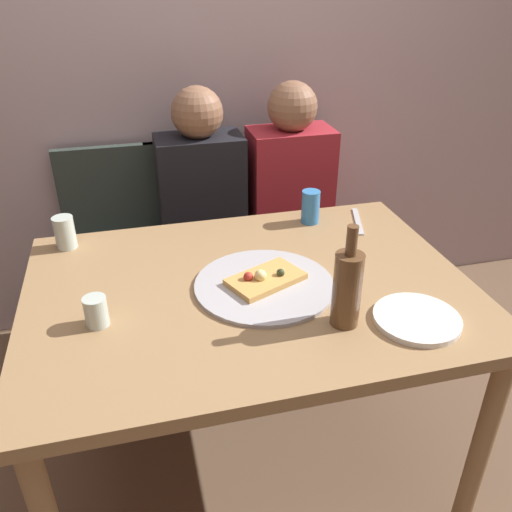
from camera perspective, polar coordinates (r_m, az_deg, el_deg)
ground_plane at (r=2.08m, az=-0.56°, el=-20.91°), size 8.00×8.00×0.00m
back_wall at (r=2.43m, az=-7.39°, el=22.11°), size 6.00×0.10×2.60m
dining_table at (r=1.62m, az=-0.67°, el=-5.65°), size 1.31×0.95×0.75m
pizza_tray at (r=1.56m, az=0.91°, el=-3.15°), size 0.41×0.41×0.01m
pizza_slice_last at (r=1.56m, az=0.98°, el=-2.44°), size 0.25×0.21×0.05m
wine_bottle at (r=1.38m, az=9.81°, el=-3.37°), size 0.08×0.08×0.29m
tumbler_near at (r=1.86m, az=-19.95°, el=2.40°), size 0.07×0.07×0.11m
tumbler_far at (r=1.45m, az=-16.89°, el=-5.75°), size 0.06×0.06×0.08m
soda_can at (r=1.94m, az=5.90°, el=5.30°), size 0.07×0.07×0.12m
plate_stack at (r=1.48m, az=16.96°, el=-6.51°), size 0.23×0.23×0.02m
table_knife at (r=1.99m, az=10.93°, el=3.70°), size 0.09×0.22×0.01m
chair_left at (r=2.42m, az=-14.92°, el=1.73°), size 0.44×0.44×0.90m
chair_middle at (r=2.44m, az=-5.89°, el=2.82°), size 0.44×0.44×0.90m
chair_right at (r=2.52m, az=3.11°, el=3.83°), size 0.44×0.44×0.90m
guest_in_sweater at (r=2.25m, az=-5.44°, el=4.07°), size 0.36×0.56×1.17m
guest_in_beanie at (r=2.33m, az=4.28°, el=5.10°), size 0.36×0.56×1.17m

